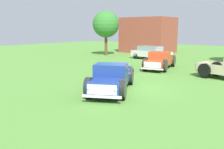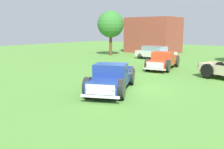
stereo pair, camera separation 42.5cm
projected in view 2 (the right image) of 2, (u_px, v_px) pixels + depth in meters
The scene contains 6 objects.
ground_plane at pixel (127, 89), 14.11m from camera, with size 80.00×80.00×0.00m, color #548C38.
pickup_truck_foreground at pixel (111, 79), 13.23m from camera, with size 3.90×5.21×1.52m.
pickup_truck_behind_right at pixel (162, 61), 20.69m from camera, with size 2.85×5.05×1.46m.
sedan_distant_a at pixel (155, 53), 27.39m from camera, with size 4.52×2.20×1.46m.
oak_tree_east at pixel (111, 24), 31.13m from camera, with size 3.30×3.30×5.53m.
brick_pavilion at pixel (153, 35), 35.17m from camera, with size 6.71×4.87×4.85m.
Camera 2 is at (8.34, -10.95, 3.34)m, focal length 40.26 mm.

